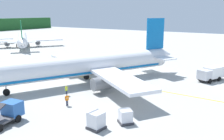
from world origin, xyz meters
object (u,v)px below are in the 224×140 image
(airliner_foreground, at_px, (87,66))
(crew_loader_left, at_px, (66,90))
(service_truck_baggage, at_px, (212,73))
(service_truck_fuel, at_px, (6,114))
(cargo_container_mid, at_px, (96,120))
(cargo_container_near, at_px, (125,116))
(airliner_mid_apron, at_px, (22,39))
(crew_marshaller, at_px, (67,99))

(airliner_foreground, distance_m, crew_loader_left, 7.99)
(service_truck_baggage, xyz_separation_m, crew_loader_left, (-22.28, 17.49, -0.50))
(airliner_foreground, xyz_separation_m, service_truck_fuel, (-18.93, -2.63, -2.21))
(service_truck_fuel, height_order, service_truck_baggage, service_truck_baggage)
(service_truck_fuel, relative_size, service_truck_baggage, 1.00)
(cargo_container_mid, relative_size, crew_loader_left, 1.22)
(service_truck_fuel, bearing_deg, cargo_container_near, -56.93)
(airliner_foreground, distance_m, airliner_mid_apron, 59.51)
(crew_marshaller, height_order, crew_loader_left, crew_loader_left)
(airliner_foreground, height_order, airliner_mid_apron, airliner_foreground)
(service_truck_fuel, bearing_deg, airliner_mid_apron, 50.91)
(airliner_foreground, bearing_deg, service_truck_fuel, -172.09)
(airliner_foreground, distance_m, cargo_container_near, 18.56)
(airliner_foreground, bearing_deg, crew_loader_left, -167.52)
(airliner_foreground, distance_m, crew_marshaller, 12.02)
(airliner_mid_apron, distance_m, cargo_container_mid, 77.43)
(service_truck_fuel, bearing_deg, crew_loader_left, 4.89)
(crew_marshaller, bearing_deg, cargo_container_mid, -114.07)
(airliner_mid_apron, relative_size, crew_loader_left, 17.64)
(service_truck_fuel, bearing_deg, cargo_container_mid, -64.49)
(airliner_mid_apron, height_order, cargo_container_mid, airliner_mid_apron)
(cargo_container_near, relative_size, crew_marshaller, 1.31)
(airliner_foreground, height_order, cargo_container_mid, airliner_foreground)
(cargo_container_near, distance_m, crew_loader_left, 13.52)
(airliner_mid_apron, height_order, service_truck_baggage, airliner_mid_apron)
(service_truck_fuel, relative_size, cargo_container_near, 2.95)
(cargo_container_near, height_order, crew_marshaller, cargo_container_near)
(service_truck_fuel, distance_m, cargo_container_near, 14.37)
(crew_marshaller, bearing_deg, service_truck_baggage, -29.21)
(service_truck_baggage, relative_size, cargo_container_near, 2.94)
(service_truck_baggage, bearing_deg, service_truck_fuel, 153.94)
(crew_marshaller, relative_size, crew_loader_left, 0.99)
(crew_marshaller, bearing_deg, cargo_container_near, -92.09)
(crew_marshaller, bearing_deg, crew_loader_left, 44.24)
(service_truck_baggage, bearing_deg, crew_loader_left, 141.86)
(airliner_foreground, relative_size, airliner_mid_apron, 1.26)
(cargo_container_mid, height_order, crew_loader_left, cargo_container_mid)
(airliner_foreground, height_order, crew_loader_left, airliner_foreground)
(airliner_foreground, xyz_separation_m, airliner_mid_apron, (26.48, 53.29, -0.42))
(airliner_mid_apron, distance_m, cargo_container_near, 77.68)
(service_truck_baggage, relative_size, crew_loader_left, 3.82)
(service_truck_fuel, height_order, cargo_container_mid, service_truck_fuel)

